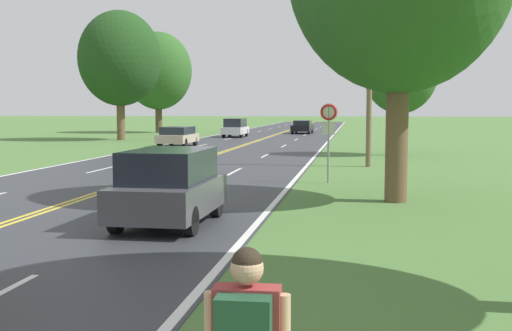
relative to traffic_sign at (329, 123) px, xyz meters
name	(u,v)px	position (x,y,z in m)	size (l,w,h in m)	color
traffic_sign	(329,123)	(0.00, 0.00, 0.00)	(0.60, 0.10, 2.77)	gray
utility_pole_midground	(370,72)	(1.49, 6.58, 2.09)	(1.80, 0.24, 8.06)	brown
tree_mid_treeline	(158,71)	(-19.75, 43.24, 4.39)	(7.07, 7.07, 10.57)	brown
tree_right_cluster	(120,59)	(-18.03, 27.66, 4.49)	(6.67, 6.67, 10.44)	brown
tree_far_back	(401,71)	(3.30, 13.86, 2.53)	(4.08, 4.08, 6.98)	#473828
car_dark_grey_hatchback_mid_near	(170,186)	(-3.15, -8.59, -1.21)	(1.85, 3.77, 1.69)	black
car_champagne_hatchback_mid_far	(178,136)	(-11.02, 19.78, -1.36)	(2.00, 4.13, 1.34)	black
car_white_suv_receding	(235,127)	(-9.78, 34.18, -1.21)	(1.81, 4.26, 1.68)	black
car_black_sedan_distant	(303,127)	(-4.52, 43.39, -1.39)	(2.03, 4.94, 1.34)	black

